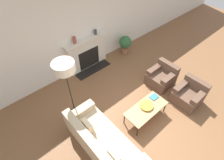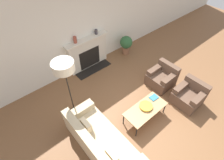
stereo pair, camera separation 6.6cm
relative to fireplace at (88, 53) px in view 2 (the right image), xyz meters
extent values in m
plane|color=brown|center=(-0.23, -2.98, -0.57)|extent=(18.00, 18.00, 0.00)
cube|color=silver|center=(-0.23, 0.14, 0.88)|extent=(18.00, 0.06, 2.90)
cube|color=beige|center=(0.00, 0.01, -0.01)|extent=(1.51, 0.20, 1.12)
cube|color=black|center=(0.00, -0.07, -0.17)|extent=(0.83, 0.04, 0.73)
cube|color=black|center=(0.00, -0.27, -0.56)|extent=(1.36, 0.40, 0.02)
cube|color=beige|center=(0.00, -0.02, 0.57)|extent=(1.63, 0.28, 0.05)
cube|color=tan|center=(-1.55, -2.80, -0.36)|extent=(0.86, 2.12, 0.42)
cube|color=tan|center=(-1.89, -2.80, 0.04)|extent=(0.20, 2.12, 0.37)
cube|color=tan|center=(-1.55, -1.85, -0.05)|extent=(0.79, 0.22, 0.20)
cube|color=beige|center=(-1.68, -3.28, -0.01)|extent=(0.12, 0.32, 0.28)
cube|color=beige|center=(-1.68, -2.32, -0.01)|extent=(0.12, 0.32, 0.28)
cube|color=brown|center=(1.25, -3.33, -0.37)|extent=(0.76, 0.75, 0.39)
cube|color=brown|center=(1.55, -3.33, -0.01)|extent=(0.18, 0.75, 0.32)
cube|color=brown|center=(1.25, -3.04, -0.10)|extent=(0.69, 0.18, 0.15)
cube|color=brown|center=(1.25, -3.61, -0.10)|extent=(0.69, 0.18, 0.15)
cube|color=brown|center=(1.25, -2.32, -0.37)|extent=(0.76, 0.75, 0.39)
cube|color=brown|center=(1.55, -2.32, -0.01)|extent=(0.18, 0.75, 0.32)
cube|color=brown|center=(1.25, -2.04, -0.10)|extent=(0.69, 0.18, 0.15)
cube|color=brown|center=(1.25, -2.61, -0.10)|extent=(0.69, 0.18, 0.15)
cube|color=tan|center=(-0.14, -2.87, -0.15)|extent=(1.22, 0.56, 0.03)
cylinder|color=black|center=(-0.71, -3.11, -0.37)|extent=(0.03, 0.03, 0.40)
cylinder|color=black|center=(0.43, -3.11, -0.37)|extent=(0.03, 0.03, 0.40)
cylinder|color=black|center=(-0.71, -2.62, -0.37)|extent=(0.03, 0.03, 0.40)
cylinder|color=black|center=(0.43, -2.62, -0.37)|extent=(0.03, 0.03, 0.40)
cylinder|color=gold|center=(-0.10, -2.83, -0.13)|extent=(0.13, 0.13, 0.01)
cylinder|color=gold|center=(-0.10, -2.83, -0.10)|extent=(0.36, 0.36, 0.04)
cube|color=teal|center=(0.31, -2.76, -0.13)|extent=(0.25, 0.19, 0.02)
cylinder|color=black|center=(-1.54, -1.45, -0.55)|extent=(0.34, 0.34, 0.03)
cylinder|color=black|center=(-1.54, -1.45, 0.29)|extent=(0.03, 0.03, 1.66)
cylinder|color=beige|center=(-1.54, -1.45, 1.19)|extent=(0.51, 0.51, 0.23)
cylinder|color=brown|center=(-0.40, 0.01, 0.71)|extent=(0.11, 0.11, 0.22)
cylinder|color=#3D383D|center=(0.42, 0.01, 0.68)|extent=(0.10, 0.10, 0.16)
cylinder|color=brown|center=(1.58, -0.30, -0.42)|extent=(0.28, 0.28, 0.29)
sphere|color=#2D5B33|center=(1.58, -0.30, -0.06)|extent=(0.48, 0.48, 0.48)
camera|label=1|loc=(-2.66, -4.33, 3.70)|focal=28.00mm
camera|label=2|loc=(-2.61, -4.38, 3.70)|focal=28.00mm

